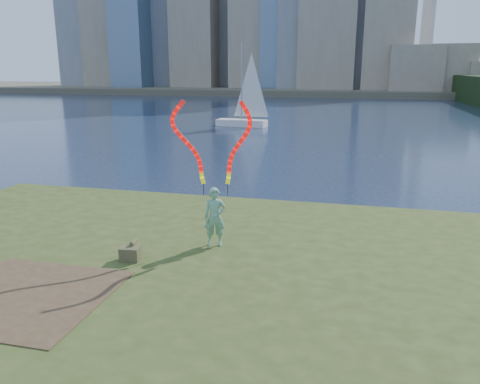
# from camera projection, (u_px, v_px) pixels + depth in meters

# --- Properties ---
(ground) EXTENTS (320.00, 320.00, 0.00)m
(ground) POSITION_uv_depth(u_px,v_px,m) (189.00, 276.00, 11.79)
(ground) COLOR #18253E
(ground) RESTS_ON ground
(grassy_knoll) EXTENTS (20.00, 18.00, 0.80)m
(grassy_knoll) POSITION_uv_depth(u_px,v_px,m) (150.00, 308.00, 9.54)
(grassy_knoll) COLOR #344317
(grassy_knoll) RESTS_ON ground
(dirt_patch) EXTENTS (3.20, 3.00, 0.02)m
(dirt_patch) POSITION_uv_depth(u_px,v_px,m) (25.00, 296.00, 9.07)
(dirt_patch) COLOR #47331E
(dirt_patch) RESTS_ON grassy_knoll
(far_shore) EXTENTS (320.00, 40.00, 1.20)m
(far_shore) POSITION_uv_depth(u_px,v_px,m) (337.00, 90.00, 100.89)
(far_shore) COLOR #4F4A3A
(far_shore) RESTS_ON ground
(woman_with_ribbons) EXTENTS (1.94, 0.58, 3.88)m
(woman_with_ribbons) POSITION_uv_depth(u_px,v_px,m) (215.00, 189.00, 11.36)
(woman_with_ribbons) COLOR #0F6937
(woman_with_ribbons) RESTS_ON grassy_knoll
(canvas_bag) EXTENTS (0.47, 0.53, 0.42)m
(canvas_bag) POSITION_uv_depth(u_px,v_px,m) (130.00, 253.00, 10.74)
(canvas_bag) COLOR #4D4A2C
(canvas_bag) RESTS_ON grassy_knoll
(sailboat) EXTENTS (4.89, 2.05, 7.34)m
(sailboat) POSITION_uv_depth(u_px,v_px,m) (244.00, 112.00, 42.06)
(sailboat) COLOR white
(sailboat) RESTS_ON ground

